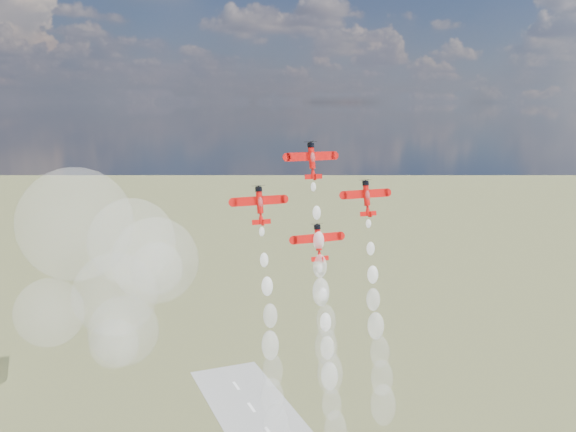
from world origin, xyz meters
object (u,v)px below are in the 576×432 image
Objects in this scene: plane_lead at (312,160)px; plane_slot at (318,242)px; plane_right at (367,197)px; plane_left at (260,204)px.

plane_lead is 16.88m from plane_slot.
plane_right reaches higher than plane_slot.
plane_lead is at bearing 90.00° from plane_slot.
plane_slot is (-12.05, -1.75, -8.25)m from plane_right.
plane_left reaches higher than plane_slot.
plane_right is (12.05, -1.75, -8.25)m from plane_lead.
plane_left is at bearing 171.72° from plane_slot.
plane_lead is 1.00× the size of plane_slot.
plane_left is at bearing 180.00° from plane_right.
plane_lead is at bearing 8.28° from plane_left.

